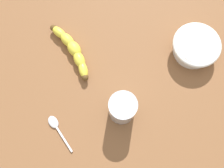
# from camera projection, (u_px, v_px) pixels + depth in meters

# --- Properties ---
(wooden_tabletop) EXTENTS (1.20, 1.20, 0.03)m
(wooden_tabletop) POSITION_uv_depth(u_px,v_px,m) (118.00, 71.00, 0.74)
(wooden_tabletop) COLOR brown
(wooden_tabletop) RESTS_ON ground
(banana) EXTENTS (0.15, 0.15, 0.03)m
(banana) POSITION_uv_depth(u_px,v_px,m) (73.00, 50.00, 0.72)
(banana) COLOR yellow
(banana) RESTS_ON wooden_tabletop
(smoothie_glass) EXTENTS (0.07, 0.07, 0.10)m
(smoothie_glass) POSITION_uv_depth(u_px,v_px,m) (122.00, 108.00, 0.65)
(smoothie_glass) COLOR silver
(smoothie_glass) RESTS_ON wooden_tabletop
(ceramic_bowl) EXTENTS (0.13, 0.13, 0.05)m
(ceramic_bowl) POSITION_uv_depth(u_px,v_px,m) (195.00, 47.00, 0.71)
(ceramic_bowl) COLOR white
(ceramic_bowl) RESTS_ON wooden_tabletop
(teaspoon) EXTENTS (0.09, 0.09, 0.01)m
(teaspoon) POSITION_uv_depth(u_px,v_px,m) (55.00, 124.00, 0.68)
(teaspoon) COLOR silver
(teaspoon) RESTS_ON wooden_tabletop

